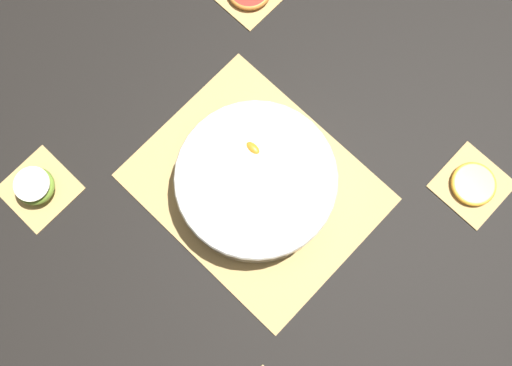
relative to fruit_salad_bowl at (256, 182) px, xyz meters
name	(u,v)px	position (x,y,z in m)	size (l,w,h in m)	color
ground_plane	(256,187)	(0.00, 0.00, -0.05)	(6.00, 6.00, 0.00)	black
bamboo_mat_center	(256,187)	(0.00, 0.00, -0.05)	(0.43, 0.35, 0.01)	tan
coaster_mat_near_left	(39,189)	(-0.29, -0.28, -0.05)	(0.12, 0.12, 0.01)	tan
coaster_mat_far_right	(472,185)	(0.29, 0.29, -0.05)	(0.12, 0.12, 0.01)	tan
fruit_salad_bowl	(256,182)	(0.00, 0.00, 0.00)	(0.29, 0.29, 0.08)	silver
apple_half	(35,186)	(-0.29, -0.28, -0.02)	(0.07, 0.07, 0.04)	#7FAD38
orange_slice_whole	(474,184)	(0.29, 0.29, -0.04)	(0.09, 0.09, 0.01)	orange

